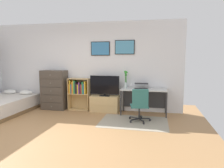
{
  "coord_description": "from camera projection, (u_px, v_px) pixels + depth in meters",
  "views": [
    {
      "loc": [
        2.25,
        -3.78,
        1.63
      ],
      "look_at": [
        1.13,
        1.5,
        0.94
      ],
      "focal_mm": 33.15,
      "sensor_mm": 36.0,
      "label": 1
    }
  ],
  "objects": [
    {
      "name": "desk",
      "position": [
        144.0,
        93.0,
        5.96
      ],
      "size": [
        1.3,
        0.55,
        0.74
      ],
      "color": "silver",
      "rests_on": "ground_plane"
    },
    {
      "name": "area_rug",
      "position": [
        134.0,
        122.0,
        5.25
      ],
      "size": [
        1.7,
        1.2,
        0.01
      ],
      "primitive_type": "cube",
      "color": "#9E937F",
      "rests_on": "ground_plane"
    },
    {
      "name": "tv_stand",
      "position": [
        105.0,
        104.0,
        6.25
      ],
      "size": [
        0.85,
        0.41,
        0.48
      ],
      "color": "tan",
      "rests_on": "ground_plane"
    },
    {
      "name": "office_chair",
      "position": [
        140.0,
        104.0,
        5.19
      ],
      "size": [
        0.58,
        0.57,
        0.86
      ],
      "rotation": [
        0.0,
        0.0,
        0.18
      ],
      "color": "#232326",
      "rests_on": "ground_plane"
    },
    {
      "name": "laptop",
      "position": [
        141.0,
        86.0,
        5.94
      ],
      "size": [
        0.41,
        0.44,
        0.17
      ],
      "rotation": [
        0.0,
        0.0,
        0.05
      ],
      "color": "#333338",
      "rests_on": "desk"
    },
    {
      "name": "bamboo_vase",
      "position": [
        126.0,
        79.0,
        6.1
      ],
      "size": [
        0.1,
        0.1,
        0.51
      ],
      "color": "silver",
      "rests_on": "desk"
    },
    {
      "name": "television",
      "position": [
        105.0,
        86.0,
        6.16
      ],
      "size": [
        0.89,
        0.16,
        0.61
      ],
      "color": "black",
      "rests_on": "tv_stand"
    },
    {
      "name": "dresser",
      "position": [
        54.0,
        90.0,
        6.53
      ],
      "size": [
        0.77,
        0.46,
        1.23
      ],
      "color": "#4C4238",
      "rests_on": "ground_plane"
    },
    {
      "name": "ground_plane",
      "position": [
        45.0,
        136.0,
        4.34
      ],
      "size": [
        7.2,
        7.2,
        0.0
      ],
      "primitive_type": "plane",
      "color": "#A87A4C"
    },
    {
      "name": "bed",
      "position": [
        3.0,
        105.0,
        6.09
      ],
      "size": [
        1.36,
        1.99,
        0.58
      ],
      "rotation": [
        0.0,
        0.0,
        -0.0
      ],
      "color": "brown",
      "rests_on": "ground_plane"
    },
    {
      "name": "computer_mouse",
      "position": [
        151.0,
        89.0,
        5.75
      ],
      "size": [
        0.06,
        0.1,
        0.03
      ],
      "primitive_type": "ellipsoid",
      "color": "silver",
      "rests_on": "desk"
    },
    {
      "name": "wall_back_with_posters",
      "position": [
        83.0,
        66.0,
        6.52
      ],
      "size": [
        6.12,
        0.09,
        2.7
      ],
      "color": "white",
      "rests_on": "ground_plane"
    },
    {
      "name": "bookshelf",
      "position": [
        79.0,
        91.0,
        6.42
      ],
      "size": [
        0.67,
        0.3,
        0.99
      ],
      "color": "tan",
      "rests_on": "ground_plane"
    },
    {
      "name": "wine_glass",
      "position": [
        131.0,
        84.0,
        5.84
      ],
      "size": [
        0.07,
        0.07,
        0.18
      ],
      "color": "silver",
      "rests_on": "desk"
    }
  ]
}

